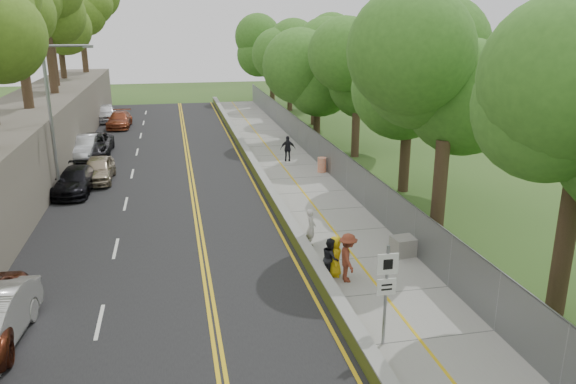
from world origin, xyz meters
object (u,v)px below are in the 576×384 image
object	(u,v)px
concrete_block	(406,246)
person_far	(288,149)
signpost	(386,285)
streetlight	(55,111)
painter_0	(335,256)
construction_barrel	(322,165)

from	to	relation	value
concrete_block	person_far	distance (m)	16.21
signpost	person_far	xyz separation A→B (m)	(1.75, 22.15, -1.06)
streetlight	signpost	size ratio (longest dim) A/B	2.58
painter_0	construction_barrel	bearing A→B (deg)	10.20
streetlight	person_far	size ratio (longest dim) A/B	4.71
painter_0	person_far	distance (m)	17.55
streetlight	painter_0	xyz separation A→B (m)	(11.41, -12.32, -3.82)
streetlight	person_far	xyz separation A→B (m)	(13.26, 5.13, -3.74)
signpost	construction_barrel	bearing A→B (deg)	80.30
signpost	painter_0	bearing A→B (deg)	91.25
signpost	construction_barrel	world-z (taller)	signpost
person_far	concrete_block	bearing A→B (deg)	102.93
streetlight	concrete_block	size ratio (longest dim) A/B	7.29
streetlight	signpost	bearing A→B (deg)	-55.92
construction_barrel	person_far	xyz separation A→B (m)	(-1.50, 3.13, 0.39)
construction_barrel	streetlight	bearing A→B (deg)	-172.28
person_far	streetlight	bearing A→B (deg)	28.77
concrete_block	person_far	xyz separation A→B (m)	(-1.50, 16.13, 0.48)
streetlight	concrete_block	xyz separation A→B (m)	(14.76, -11.00, -4.22)
streetlight	signpost	world-z (taller)	streetlight
concrete_block	painter_0	world-z (taller)	painter_0
streetlight	construction_barrel	xyz separation A→B (m)	(14.76, 2.00, -4.13)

